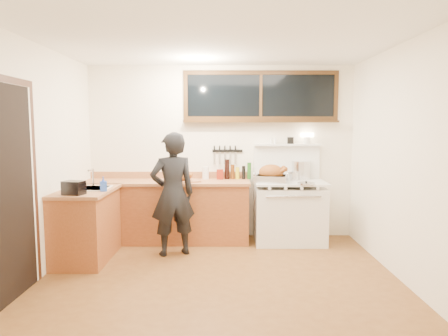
{
  "coord_description": "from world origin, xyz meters",
  "views": [
    {
      "loc": [
        0.07,
        -4.34,
        1.7
      ],
      "look_at": [
        0.05,
        0.85,
        1.15
      ],
      "focal_mm": 32.0,
      "sensor_mm": 36.0,
      "label": 1
    }
  ],
  "objects_px": {
    "vintage_stove": "(289,210)",
    "roast_turkey": "(272,175)",
    "man": "(173,194)",
    "cutting_board": "(184,178)"
  },
  "relations": [
    {
      "from": "cutting_board",
      "to": "man",
      "type": "bearing_deg",
      "value": -101.12
    },
    {
      "from": "vintage_stove",
      "to": "roast_turkey",
      "type": "bearing_deg",
      "value": -158.09
    },
    {
      "from": "roast_turkey",
      "to": "man",
      "type": "bearing_deg",
      "value": -160.23
    },
    {
      "from": "man",
      "to": "cutting_board",
      "type": "relative_size",
      "value": 3.22
    },
    {
      "from": "man",
      "to": "cutting_board",
      "type": "bearing_deg",
      "value": 78.88
    },
    {
      "from": "vintage_stove",
      "to": "roast_turkey",
      "type": "height_order",
      "value": "vintage_stove"
    },
    {
      "from": "cutting_board",
      "to": "vintage_stove",
      "type": "bearing_deg",
      "value": 3.35
    },
    {
      "from": "vintage_stove",
      "to": "cutting_board",
      "type": "height_order",
      "value": "vintage_stove"
    },
    {
      "from": "vintage_stove",
      "to": "man",
      "type": "height_order",
      "value": "man"
    },
    {
      "from": "man",
      "to": "cutting_board",
      "type": "height_order",
      "value": "man"
    }
  ]
}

